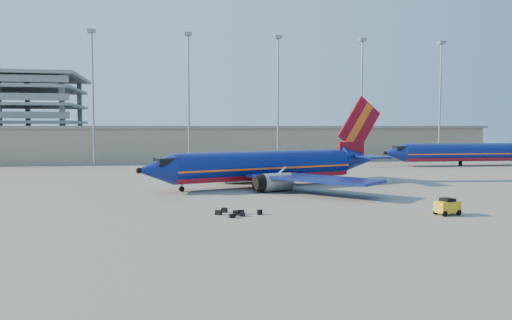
% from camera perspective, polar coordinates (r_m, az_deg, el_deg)
% --- Properties ---
extents(ground, '(220.00, 220.00, 0.00)m').
position_cam_1_polar(ground, '(65.58, -1.08, -3.58)').
color(ground, slate).
rests_on(ground, ground).
extents(terminal_building, '(122.00, 16.00, 8.50)m').
position_cam_1_polar(terminal_building, '(123.94, -1.01, 2.00)').
color(terminal_building, gray).
rests_on(terminal_building, ground).
extents(light_mast_row, '(101.60, 1.60, 28.65)m').
position_cam_1_polar(light_mast_row, '(111.59, -2.53, 8.57)').
color(light_mast_row, gray).
rests_on(light_mast_row, ground).
extents(aircraft_main, '(37.90, 35.90, 13.19)m').
position_cam_1_polar(aircraft_main, '(70.77, 1.60, -0.73)').
color(aircraft_main, navy).
rests_on(aircraft_main, ground).
extents(aircraft_second, '(37.21, 14.48, 12.59)m').
position_cam_1_polar(aircraft_second, '(115.72, 22.76, 0.84)').
color(aircraft_second, navy).
rests_on(aircraft_second, ground).
extents(baggage_tug, '(2.50, 1.80, 1.64)m').
position_cam_1_polar(baggage_tug, '(51.61, 21.02, -4.96)').
color(baggage_tug, gold).
rests_on(baggage_tug, ground).
extents(luggage_pile, '(4.56, 3.48, 0.49)m').
position_cam_1_polar(luggage_pile, '(48.47, -2.42, -6.02)').
color(luggage_pile, black).
rests_on(luggage_pile, ground).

